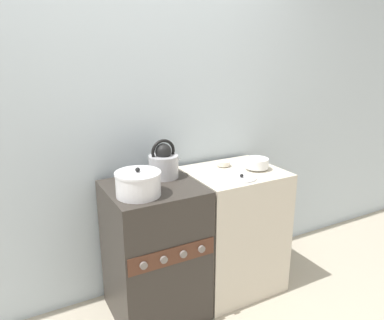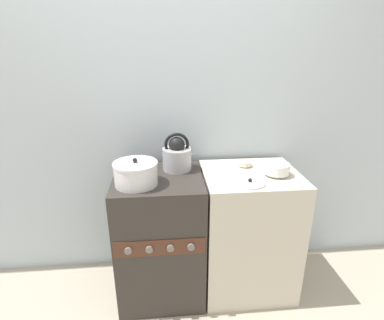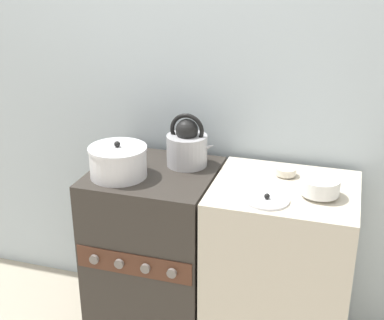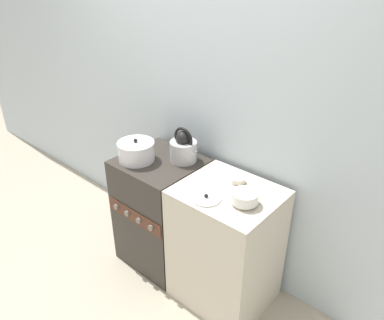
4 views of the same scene
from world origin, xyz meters
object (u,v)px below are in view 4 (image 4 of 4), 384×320
cooking_pot (136,151)px  small_ceramic_bowl (238,180)px  loose_pot_lid (206,198)px  stove (162,211)px  kettle (184,148)px  enamel_bowl (245,197)px

cooking_pot → small_ceramic_bowl: (0.73, 0.23, -0.05)m
cooking_pot → loose_pot_lid: 0.70m
cooking_pot → stove: bearing=37.0°
kettle → small_ceramic_bowl: bearing=0.9°
enamel_bowl → loose_pot_lid: enamel_bowl is taller
kettle → enamel_bowl: bearing=-14.5°
stove → small_ceramic_bowl: small_ceramic_bowl is taller
cooking_pot → kettle: bearing=40.0°
stove → enamel_bowl: (0.77, -0.04, 0.50)m
enamel_bowl → small_ceramic_bowl: bearing=133.9°
stove → enamel_bowl: 0.92m
kettle → enamel_bowl: (0.64, -0.17, -0.05)m
small_ceramic_bowl → loose_pot_lid: small_ceramic_bowl is taller
cooking_pot → loose_pot_lid: size_ratio=1.42×
kettle → cooking_pot: size_ratio=0.97×
stove → cooking_pot: (-0.13, -0.10, 0.52)m
stove → kettle: size_ratio=3.50×
kettle → loose_pot_lid: kettle is taller
kettle → cooking_pot: 0.34m
kettle → small_ceramic_bowl: 0.48m
stove → kettle: 0.58m
stove → kettle: kettle is taller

